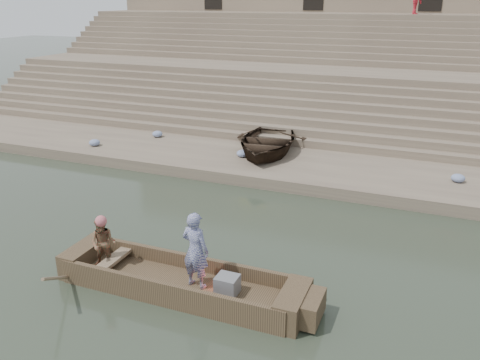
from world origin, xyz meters
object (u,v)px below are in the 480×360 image
Objects in this scene: standing_man at (195,250)px; beached_rowboat at (266,142)px; main_rowboat at (180,287)px; television at (227,285)px; rowing_man at (103,243)px.

beached_rowboat is at bearing -72.66° from standing_man.
main_rowboat is at bearing -89.87° from beached_rowboat.
television is at bearing -0.00° from main_rowboat.
standing_man reaches higher than rowing_man.
main_rowboat is 10.87× the size of television.
main_rowboat is 1.04m from standing_man.
beached_rowboat is (-1.60, 9.21, -0.23)m from standing_man.
standing_man is at bearing 3.08° from main_rowboat.
standing_man is 0.97m from television.
standing_man is at bearing 178.32° from television.
main_rowboat is 1.16m from television.
beached_rowboat is (-1.21, 9.23, 0.74)m from main_rowboat.
television is (1.11, -0.00, 0.31)m from main_rowboat.
rowing_man is at bearing 9.71° from standing_man.
standing_man reaches higher than beached_rowboat.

